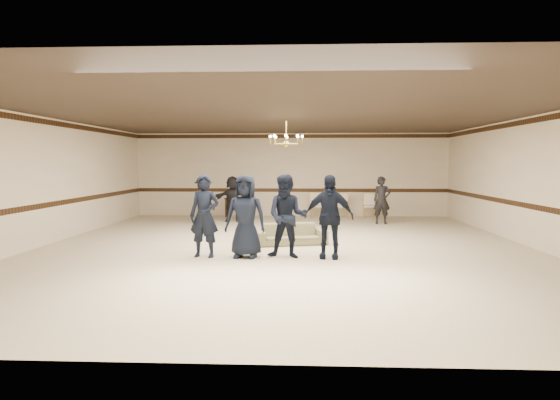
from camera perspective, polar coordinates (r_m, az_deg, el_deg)
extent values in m
cube|color=beige|center=(11.98, 0.58, -5.50)|extent=(12.00, 14.00, 0.01)
cube|color=black|center=(11.86, 0.59, 9.91)|extent=(12.00, 14.00, 0.01)
cube|color=beige|center=(18.81, 1.33, 2.99)|extent=(12.00, 0.01, 3.20)
cube|color=beige|center=(4.84, -2.33, -1.05)|extent=(12.00, 0.01, 3.20)
cube|color=beige|center=(13.43, -25.94, 1.99)|extent=(0.01, 14.00, 3.20)
cube|color=beige|center=(13.06, 27.93, 1.87)|extent=(0.01, 14.00, 3.20)
cube|color=#392111|center=(18.82, 1.33, 1.16)|extent=(12.00, 0.02, 0.14)
cube|color=#392111|center=(18.81, 1.34, 7.50)|extent=(12.00, 0.02, 0.14)
imported|color=black|center=(10.69, -8.87, -1.86)|extent=(0.72, 0.53, 1.81)
imported|color=black|center=(10.55, -4.07, -1.90)|extent=(0.95, 0.68, 1.81)
imported|color=black|center=(10.48, 0.83, -1.93)|extent=(0.98, 0.81, 1.81)
imported|color=black|center=(10.49, 5.75, -1.95)|extent=(1.11, 0.59, 1.81)
imported|color=#7D7A53|center=(12.28, 1.25, -4.02)|extent=(1.91, 1.11, 0.52)
imported|color=black|center=(16.48, -9.01, -0.04)|extent=(1.18, 1.12, 1.60)
imported|color=black|center=(17.01, -5.56, 0.13)|extent=(1.50, 0.50, 1.60)
imported|color=black|center=(16.66, 11.87, -0.03)|extent=(0.61, 0.43, 1.60)
cube|color=#331D11|center=(18.54, -5.11, -0.86)|extent=(0.91, 0.45, 0.74)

